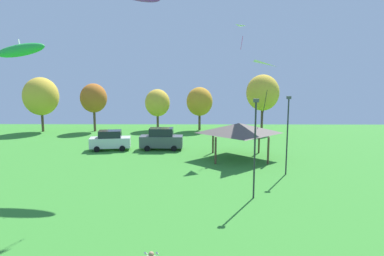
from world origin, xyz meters
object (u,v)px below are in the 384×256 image
treeline_tree_0 (41,96)px  treeline_tree_1 (94,98)px  kite_flying_0 (20,50)px  parked_car_second_from_left (161,139)px  treeline_tree_2 (157,103)px  light_post_1 (287,131)px  treeline_tree_3 (200,102)px  parked_car_leftmost (110,140)px  treeline_tree_4 (263,93)px  light_post_0 (255,143)px  kite_flying_4 (246,32)px  kite_flying_3 (277,80)px  park_pavilion (239,128)px

treeline_tree_0 → treeline_tree_1: size_ratio=1.13×
kite_flying_0 → parked_car_second_from_left: (14.54, 1.52, -9.73)m
parked_car_second_from_left → treeline_tree_2: size_ratio=0.76×
light_post_1 → treeline_tree_3: bearing=106.3°
parked_car_leftmost → treeline_tree_3: bearing=46.6°
parked_car_second_from_left → treeline_tree_4: bearing=44.2°
light_post_0 → treeline_tree_2: bearing=108.0°
kite_flying_0 → treeline_tree_3: bearing=39.5°
treeline_tree_0 → treeline_tree_3: 23.65m
parked_car_leftmost → treeline_tree_1: bearing=105.0°
treeline_tree_2 → treeline_tree_4: size_ratio=0.74×
light_post_1 → treeline_tree_2: size_ratio=1.06×
treeline_tree_3 → treeline_tree_2: bearing=176.4°
kite_flying_4 → treeline_tree_3: size_ratio=0.30×
kite_flying_3 → light_post_0: size_ratio=0.74×
parked_car_leftmost → treeline_tree_0: treeline_tree_0 is taller
treeline_tree_3 → kite_flying_0: bearing=-140.5°
treeline_tree_2 → treeline_tree_4: 16.03m
treeline_tree_3 → kite_flying_3: bearing=-64.4°
treeline_tree_0 → kite_flying_0: bearing=-72.2°
treeline_tree_2 → treeline_tree_4: bearing=-4.4°
park_pavilion → treeline_tree_4: 18.42m
light_post_1 → treeline_tree_2: 27.87m
kite_flying_4 → treeline_tree_0: 32.17m
treeline_tree_0 → treeline_tree_2: 17.25m
park_pavilion → treeline_tree_4: (5.68, 17.31, 2.72)m
light_post_0 → parked_car_leftmost: bearing=131.6°
kite_flying_3 → light_post_0: (-4.47, -13.45, -4.05)m
parked_car_second_from_left → light_post_1: (11.52, -9.81, 2.51)m
kite_flying_4 → treeline_tree_2: (-11.22, 15.11, -8.77)m
kite_flying_0 → kite_flying_3: size_ratio=1.19×
treeline_tree_1 → treeline_tree_4: bearing=0.6°
park_pavilion → treeline_tree_2: (-10.23, 18.53, 1.10)m
treeline_tree_3 → treeline_tree_4: size_ratio=0.78×
kite_flying_4 → park_pavilion: kite_flying_4 is taller
parked_car_second_from_left → light_post_0: size_ratio=0.71×
treeline_tree_1 → treeline_tree_3: bearing=3.9°
park_pavilion → treeline_tree_0: (-27.33, 16.61, 2.20)m
parked_car_leftmost → treeline_tree_0: bearing=128.0°
parked_car_leftmost → treeline_tree_1: size_ratio=0.65×
parked_car_second_from_left → treeline_tree_0: bearing=147.0°
kite_flying_3 → treeline_tree_1: (-23.65, 15.15, -2.86)m
treeline_tree_0 → treeline_tree_4: (33.01, 0.70, 0.52)m
kite_flying_4 → parked_car_leftmost: (-14.99, 0.30, -11.84)m
park_pavilion → treeline_tree_3: 18.55m
parked_car_second_from_left → treeline_tree_1: treeline_tree_1 is taller
parked_car_second_from_left → park_pavilion: 9.34m
treeline_tree_0 → treeline_tree_3: bearing=3.7°
park_pavilion → light_post_1: light_post_1 is taller
park_pavilion → light_post_0: bearing=-92.1°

